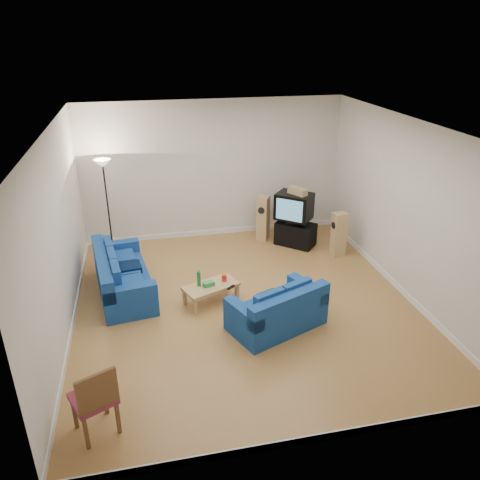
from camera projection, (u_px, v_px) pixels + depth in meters
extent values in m
cube|color=brown|center=(245.00, 303.00, 8.55)|extent=(6.00, 6.50, 0.01)
cube|color=white|center=(246.00, 127.00, 7.22)|extent=(6.00, 6.50, 0.01)
cube|color=silver|center=(214.00, 170.00, 10.78)|extent=(6.00, 0.01, 3.20)
cube|color=silver|center=(313.00, 336.00, 5.00)|extent=(6.00, 0.01, 3.20)
cube|color=silver|center=(58.00, 238.00, 7.30)|extent=(0.01, 6.50, 3.20)
cube|color=silver|center=(406.00, 209.00, 8.47)|extent=(0.01, 6.50, 3.20)
cube|color=white|center=(215.00, 232.00, 11.41)|extent=(6.00, 0.02, 0.12)
cube|color=white|center=(304.00, 440.00, 5.64)|extent=(6.00, 0.02, 0.12)
cube|color=white|center=(73.00, 321.00, 7.94)|extent=(0.02, 6.50, 0.12)
cube|color=white|center=(394.00, 283.00, 9.10)|extent=(0.02, 6.50, 0.12)
cube|color=navy|center=(124.00, 283.00, 8.84)|extent=(1.20, 2.21, 0.40)
cube|color=navy|center=(103.00, 267.00, 8.56)|extent=(0.51, 2.12, 0.41)
cube|color=navy|center=(116.00, 247.00, 9.52)|extent=(0.93, 0.34, 0.23)
cube|color=navy|center=(130.00, 293.00, 7.90)|extent=(0.93, 0.34, 0.23)
cube|color=black|center=(130.00, 268.00, 8.76)|extent=(0.43, 0.43, 0.11)
cube|color=navy|center=(276.00, 316.00, 7.83)|extent=(1.76, 1.39, 0.38)
cube|color=navy|center=(290.00, 305.00, 7.42)|extent=(1.51, 0.77, 0.39)
cube|color=navy|center=(243.00, 314.00, 7.36)|extent=(0.51, 0.88, 0.22)
cube|color=navy|center=(307.00, 289.00, 8.06)|extent=(0.51, 0.88, 0.22)
cube|color=black|center=(272.00, 298.00, 7.82)|extent=(0.48, 0.48, 0.11)
cube|color=tan|center=(211.00, 286.00, 8.46)|extent=(1.09, 0.82, 0.05)
cube|color=tan|center=(195.00, 307.00, 8.16)|extent=(0.08, 0.08, 0.31)
cube|color=tan|center=(185.00, 297.00, 8.46)|extent=(0.08, 0.08, 0.31)
cube|color=tan|center=(237.00, 292.00, 8.62)|extent=(0.08, 0.08, 0.31)
cube|color=tan|center=(226.00, 284.00, 8.91)|extent=(0.08, 0.08, 0.31)
cylinder|color=#197233|center=(199.00, 279.00, 8.38)|extent=(0.07, 0.07, 0.29)
cube|color=green|center=(209.00, 284.00, 8.41)|extent=(0.22, 0.16, 0.08)
cylinder|color=red|center=(224.00, 278.00, 8.56)|extent=(0.13, 0.13, 0.13)
cube|color=black|center=(231.00, 287.00, 8.36)|extent=(0.17, 0.15, 0.02)
cube|color=black|center=(295.00, 234.00, 10.76)|extent=(0.97, 0.95, 0.53)
cube|color=black|center=(296.00, 221.00, 10.66)|extent=(0.57, 0.53, 0.11)
cube|color=black|center=(294.00, 206.00, 10.52)|extent=(0.95, 0.92, 0.59)
cube|color=teal|center=(289.00, 210.00, 10.28)|extent=(0.49, 0.41, 0.48)
cube|color=tan|center=(298.00, 191.00, 10.32)|extent=(0.38, 0.47, 0.16)
cube|color=tan|center=(263.00, 218.00, 10.93)|extent=(0.37, 0.40, 1.07)
cylinder|color=black|center=(261.00, 211.00, 10.69)|extent=(0.15, 0.10, 0.16)
cube|color=tan|center=(339.00, 234.00, 10.18)|extent=(0.31, 0.26, 0.99)
cylinder|color=black|center=(333.00, 225.00, 10.04)|extent=(0.04, 0.15, 0.15)
cylinder|color=black|center=(113.00, 252.00, 10.48)|extent=(0.27, 0.27, 0.03)
cylinder|color=black|center=(108.00, 210.00, 10.06)|extent=(0.03, 0.03, 2.00)
cone|color=white|center=(102.00, 163.00, 9.63)|extent=(0.36, 0.36, 0.16)
cube|color=brown|center=(86.00, 433.00, 5.51)|extent=(0.06, 0.06, 0.49)
cube|color=brown|center=(74.00, 413.00, 5.80)|extent=(0.06, 0.06, 0.49)
cube|color=brown|center=(118.00, 417.00, 5.73)|extent=(0.06, 0.06, 0.49)
cube|color=brown|center=(105.00, 399.00, 6.02)|extent=(0.06, 0.06, 0.49)
cube|color=maroon|center=(93.00, 398.00, 5.66)|extent=(0.65, 0.65, 0.07)
cube|color=brown|center=(97.00, 392.00, 5.39)|extent=(0.46, 0.25, 0.49)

